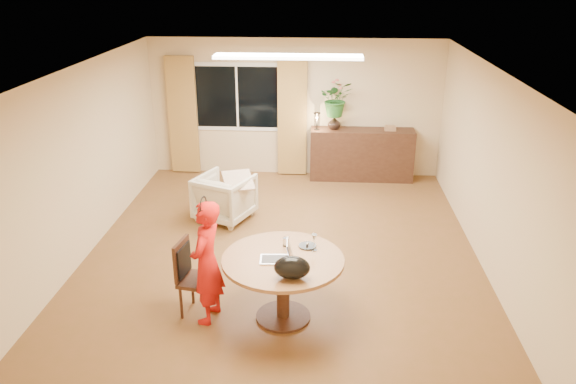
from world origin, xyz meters
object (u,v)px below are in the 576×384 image
object	(u,v)px
child	(207,262)
sideboard	(362,154)
dining_table	(283,271)
armchair	(225,197)
dining_chair	(199,278)

from	to	relation	value
child	sideboard	size ratio (longest dim) A/B	0.76
child	sideboard	bearing A→B (deg)	167.16
dining_table	armchair	distance (m)	2.93
dining_table	child	xyz separation A→B (m)	(-0.85, -0.06, 0.12)
dining_chair	dining_table	bearing A→B (deg)	8.35
dining_table	child	bearing A→B (deg)	-175.92
child	sideboard	world-z (taller)	child
dining_table	sideboard	distance (m)	4.84
dining_chair	armchair	bearing A→B (deg)	103.99
child	dining_chair	bearing A→B (deg)	-117.44
armchair	sideboard	xyz separation A→B (m)	(2.28, 2.00, 0.11)
armchair	dining_table	bearing A→B (deg)	136.04
dining_table	child	world-z (taller)	child
armchair	sideboard	world-z (taller)	sideboard
dining_table	sideboard	bearing A→B (deg)	76.25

